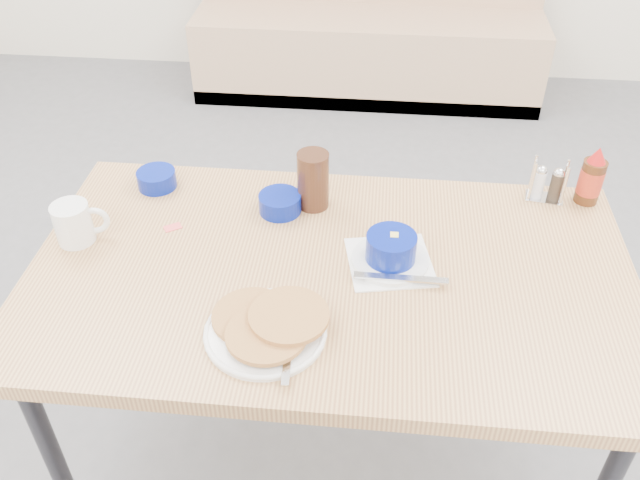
# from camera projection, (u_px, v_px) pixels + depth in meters

# --- Properties ---
(booth_bench) EXTENTS (1.90, 0.56, 1.22)m
(booth_bench) POSITION_uv_depth(u_px,v_px,m) (369.00, 27.00, 3.78)
(booth_bench) COLOR tan
(booth_bench) RESTS_ON ground
(dining_table) EXTENTS (1.40, 0.80, 0.76)m
(dining_table) POSITION_uv_depth(u_px,v_px,m) (330.00, 290.00, 1.60)
(dining_table) COLOR tan
(dining_table) RESTS_ON ground
(pancake_plate) EXTENTS (0.26, 0.27, 0.05)m
(pancake_plate) POSITION_uv_depth(u_px,v_px,m) (267.00, 327.00, 1.39)
(pancake_plate) COLOR white
(pancake_plate) RESTS_ON dining_table
(coffee_mug) EXTENTS (0.13, 0.09, 0.10)m
(coffee_mug) POSITION_uv_depth(u_px,v_px,m) (75.00, 223.00, 1.61)
(coffee_mug) COLOR white
(coffee_mug) RESTS_ON dining_table
(grits_setting) EXTENTS (0.24, 0.22, 0.08)m
(grits_setting) POSITION_uv_depth(u_px,v_px,m) (391.00, 252.00, 1.56)
(grits_setting) COLOR white
(grits_setting) RESTS_ON dining_table
(creamer_bowl) EXTENTS (0.10, 0.10, 0.05)m
(creamer_bowl) POSITION_uv_depth(u_px,v_px,m) (157.00, 179.00, 1.81)
(creamer_bowl) COLOR navy
(creamer_bowl) RESTS_ON dining_table
(butter_bowl) EXTENTS (0.11, 0.11, 0.05)m
(butter_bowl) POSITION_uv_depth(u_px,v_px,m) (280.00, 203.00, 1.72)
(butter_bowl) COLOR navy
(butter_bowl) RESTS_ON dining_table
(amber_tumbler) EXTENTS (0.08, 0.08, 0.15)m
(amber_tumbler) POSITION_uv_depth(u_px,v_px,m) (313.00, 180.00, 1.71)
(amber_tumbler) COLOR #381E12
(amber_tumbler) RESTS_ON dining_table
(condiment_caddy) EXTENTS (0.10, 0.07, 0.11)m
(condiment_caddy) POSITION_uv_depth(u_px,v_px,m) (547.00, 186.00, 1.76)
(condiment_caddy) COLOR silver
(condiment_caddy) RESTS_ON dining_table
(syrup_bottle) EXTENTS (0.06, 0.06, 0.16)m
(syrup_bottle) POSITION_uv_depth(u_px,v_px,m) (591.00, 178.00, 1.73)
(syrup_bottle) COLOR #47230F
(syrup_bottle) RESTS_ON dining_table
(sugar_wrapper) EXTENTS (0.05, 0.05, 0.00)m
(sugar_wrapper) POSITION_uv_depth(u_px,v_px,m) (173.00, 227.00, 1.68)
(sugar_wrapper) COLOR #FE5454
(sugar_wrapper) RESTS_ON dining_table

